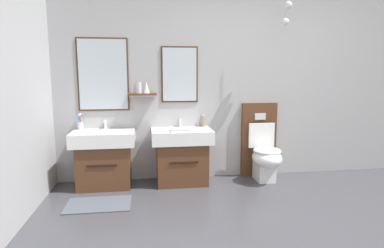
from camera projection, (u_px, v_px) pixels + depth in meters
The scene contains 11 objects.
ground_plane at pixel (323, 247), 2.73m from camera, with size 6.63×5.20×0.10m, color #3D3D42.
wall_back at pixel (251, 77), 4.41m from camera, with size 5.43×0.42×2.68m.
bath_mat at pixel (99, 204), 3.48m from camera, with size 0.68×0.44×0.01m, color #474C56.
vanity_sink_left at pixel (104, 157), 4.02m from camera, with size 0.76×0.51×0.69m.
tap_on_left_sink at pixel (105, 123), 4.14m from camera, with size 0.03×0.13×0.11m.
vanity_sink_right at pixel (182, 154), 4.15m from camera, with size 0.76×0.51×0.69m.
tap_on_right_sink at pixel (180, 122), 4.28m from camera, with size 0.03×0.13×0.11m.
toilet at pixel (263, 151), 4.32m from camera, with size 0.48×0.62×1.00m.
toothbrush_cup at pixel (80, 125), 4.09m from camera, with size 0.07×0.07×0.21m.
soap_dispenser at pixel (203, 121), 4.32m from camera, with size 0.06×0.06×0.18m.
folded_hand_towel at pixel (180, 130), 3.94m from camera, with size 0.22×0.16×0.04m, color white.
Camera 1 is at (-1.44, -2.36, 1.39)m, focal length 30.48 mm.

